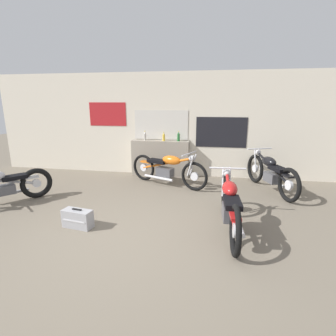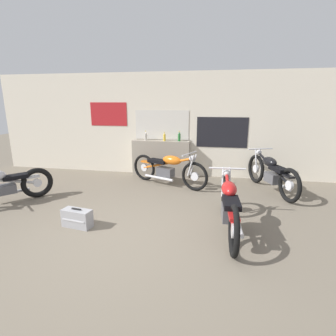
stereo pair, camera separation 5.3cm
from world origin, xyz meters
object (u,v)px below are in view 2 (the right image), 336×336
motorcycle_orange (168,168)px  motorcycle_red (229,205)px  bottle_left_center (164,137)px  motorcycle_silver (1,186)px  bottle_leftmost (146,136)px  bottle_center (179,137)px  hard_case_silver (77,218)px  motorcycle_black (271,173)px

motorcycle_orange → motorcycle_red: motorcycle_red is taller
bottle_left_center → motorcycle_orange: size_ratio=0.12×
motorcycle_orange → motorcycle_silver: size_ratio=1.26×
bottle_leftmost → motorcycle_silver: 3.58m
motorcycle_red → bottle_center: bearing=112.7°
bottle_left_center → hard_case_silver: 3.51m
bottle_left_center → bottle_center: 0.40m
motorcycle_orange → bottle_center: bearing=79.1°
bottle_center → hard_case_silver: (-1.21, -3.32, -0.96)m
motorcycle_black → motorcycle_orange: bearing=179.6°
motorcycle_orange → motorcycle_red: size_ratio=0.95×
bottle_leftmost → motorcycle_red: 3.72m
motorcycle_silver → motorcycle_red: (4.44, -0.27, 0.04)m
motorcycle_silver → motorcycle_red: 4.45m
motorcycle_orange → motorcycle_red: bearing=-56.8°
motorcycle_red → motorcycle_black: motorcycle_black is taller
bottle_left_center → motorcycle_silver: size_ratio=0.15×
bottle_left_center → motorcycle_orange: bearing=-73.1°
motorcycle_orange → hard_case_silver: bearing=-112.9°
bottle_leftmost → motorcycle_orange: size_ratio=0.13×
motorcycle_orange → motorcycle_silver: 3.57m
bottle_left_center → hard_case_silver: bearing=-104.0°
bottle_left_center → motorcycle_black: bottle_left_center is taller
bottle_left_center → motorcycle_red: 3.43m
motorcycle_silver → motorcycle_red: size_ratio=0.76×
bottle_leftmost → bottle_left_center: 0.53m
motorcycle_orange → bottle_left_center: bearing=106.9°
bottle_left_center → bottle_center: bottle_center is taller
motorcycle_silver → motorcycle_black: 5.77m
motorcycle_silver → hard_case_silver: (1.98, -0.61, -0.24)m
motorcycle_orange → motorcycle_black: motorcycle_black is taller
motorcycle_red → hard_case_silver: size_ratio=4.07×
motorcycle_silver → hard_case_silver: 2.08m
bottle_center → motorcycle_black: size_ratio=0.13×
bottle_leftmost → motorcycle_black: bearing=-14.3°
bottle_leftmost → bottle_left_center: bearing=-1.8°
bottle_left_center → motorcycle_orange: bottle_left_center is taller
bottle_leftmost → motorcycle_silver: size_ratio=0.16×
motorcycle_silver → bottle_left_center: bearing=43.6°
bottle_center → motorcycle_orange: (-0.16, -0.83, -0.68)m
bottle_leftmost → motorcycle_orange: bottle_leftmost is taller
bottle_leftmost → motorcycle_silver: (-2.26, -2.68, -0.71)m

